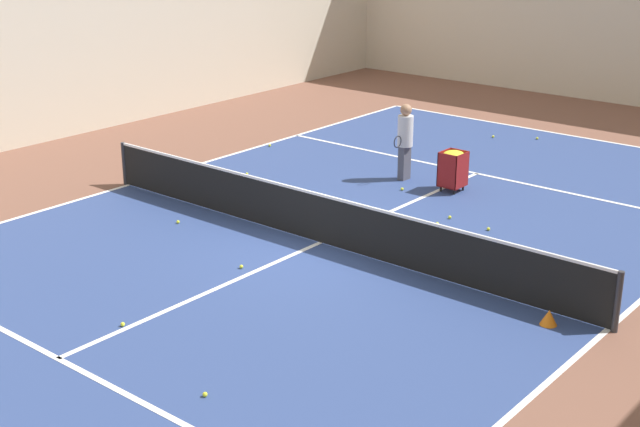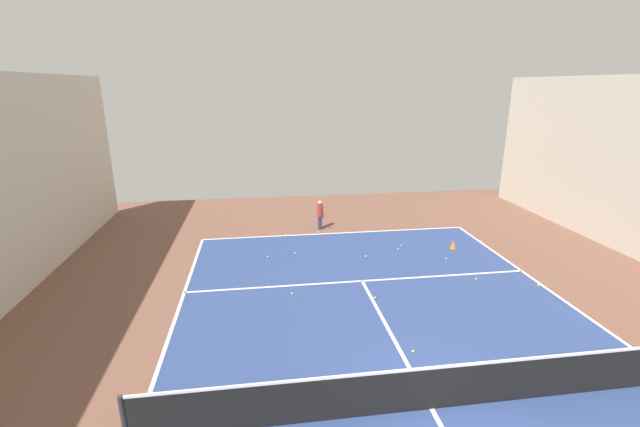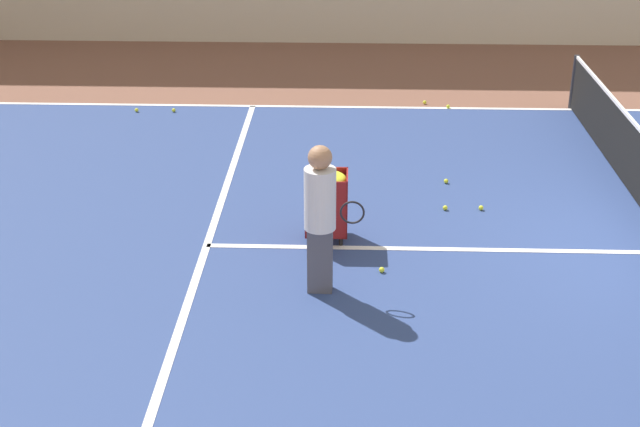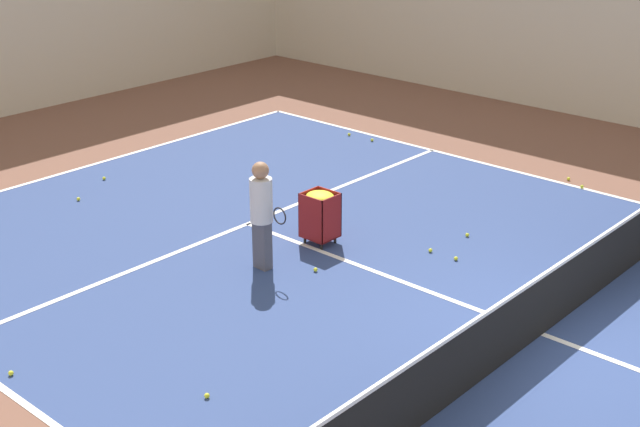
% 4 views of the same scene
% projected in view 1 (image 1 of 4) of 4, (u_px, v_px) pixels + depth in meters
% --- Properties ---
extents(ground_plane, '(35.08, 35.08, 0.00)m').
position_uv_depth(ground_plane, '(320.00, 243.00, 17.05)').
color(ground_plane, brown).
extents(court_playing_area, '(11.44, 21.48, 0.00)m').
position_uv_depth(court_playing_area, '(320.00, 243.00, 17.05)').
color(court_playing_area, navy).
rests_on(court_playing_area, ground).
extents(line_baseline_far, '(11.44, 0.10, 0.00)m').
position_uv_depth(line_baseline_far, '(565.00, 135.00, 24.86)').
color(line_baseline_far, white).
rests_on(line_baseline_far, ground).
extents(line_sideline_left, '(0.10, 21.48, 0.00)m').
position_uv_depth(line_sideline_left, '(129.00, 185.00, 20.48)').
color(line_sideline_left, white).
rests_on(line_sideline_left, ground).
extents(line_sideline_right, '(0.10, 21.48, 0.00)m').
position_uv_depth(line_sideline_right, '(608.00, 329.00, 13.62)').
color(line_sideline_right, white).
rests_on(line_sideline_right, ground).
extents(line_service_near, '(11.44, 0.10, 0.00)m').
position_uv_depth(line_service_near, '(58.00, 359.00, 12.76)').
color(line_service_near, white).
rests_on(line_service_near, ground).
extents(line_service_far, '(11.44, 0.10, 0.00)m').
position_uv_depth(line_service_far, '(477.00, 173.00, 21.34)').
color(line_service_far, white).
rests_on(line_service_far, ground).
extents(line_centre_service, '(0.10, 11.82, 0.00)m').
position_uv_depth(line_centre_service, '(320.00, 243.00, 17.05)').
color(line_centre_service, white).
rests_on(line_centre_service, ground).
extents(tennis_net, '(11.74, 0.10, 1.00)m').
position_uv_depth(tennis_net, '(320.00, 218.00, 16.88)').
color(tennis_net, '#2D2D33').
rests_on(tennis_net, ground).
extents(coach_at_net, '(0.37, 0.69, 1.80)m').
position_uv_depth(coach_at_net, '(405.00, 137.00, 20.57)').
color(coach_at_net, '#4C4C56').
rests_on(coach_at_net, ground).
extents(ball_cart, '(0.50, 0.54, 0.93)m').
position_uv_depth(ball_cart, '(453.00, 163.00, 19.87)').
color(ball_cart, maroon).
rests_on(ball_cart, ground).
extents(training_cone_0, '(0.27, 0.27, 0.25)m').
position_uv_depth(training_cone_0, '(549.00, 317.00, 13.74)').
color(training_cone_0, orange).
rests_on(training_cone_0, ground).
extents(tennis_ball_0, '(0.07, 0.07, 0.07)m').
position_uv_depth(tennis_ball_0, '(123.00, 324.00, 13.72)').
color(tennis_ball_0, yellow).
rests_on(tennis_ball_0, ground).
extents(tennis_ball_3, '(0.07, 0.07, 0.07)m').
position_uv_depth(tennis_ball_3, '(437.00, 224.00, 17.95)').
color(tennis_ball_3, yellow).
rests_on(tennis_ball_3, ground).
extents(tennis_ball_4, '(0.07, 0.07, 0.07)m').
position_uv_depth(tennis_ball_4, '(488.00, 229.00, 17.67)').
color(tennis_ball_4, yellow).
rests_on(tennis_ball_4, ground).
extents(tennis_ball_5, '(0.07, 0.07, 0.07)m').
position_uv_depth(tennis_ball_5, '(270.00, 145.00, 23.64)').
color(tennis_ball_5, yellow).
rests_on(tennis_ball_5, ground).
extents(tennis_ball_6, '(0.07, 0.07, 0.07)m').
position_uv_depth(tennis_ball_6, '(493.00, 137.00, 24.52)').
color(tennis_ball_6, yellow).
rests_on(tennis_ball_6, ground).
extents(tennis_ball_7, '(0.07, 0.07, 0.07)m').
position_uv_depth(tennis_ball_7, '(402.00, 189.00, 20.10)').
color(tennis_ball_7, yellow).
rests_on(tennis_ball_7, ground).
extents(tennis_ball_17, '(0.07, 0.07, 0.07)m').
position_uv_depth(tennis_ball_17, '(241.00, 267.00, 15.86)').
color(tennis_ball_17, yellow).
rests_on(tennis_ball_17, ground).
extents(tennis_ball_18, '(0.07, 0.07, 0.07)m').
position_uv_depth(tennis_ball_18, '(247.00, 174.00, 21.20)').
color(tennis_ball_18, yellow).
rests_on(tennis_ball_18, ground).
extents(tennis_ball_20, '(0.07, 0.07, 0.07)m').
position_uv_depth(tennis_ball_20, '(178.00, 222.00, 18.05)').
color(tennis_ball_20, yellow).
rests_on(tennis_ball_20, ground).
extents(tennis_ball_21, '(0.07, 0.07, 0.07)m').
position_uv_depth(tennis_ball_21, '(205.00, 394.00, 11.78)').
color(tennis_ball_21, yellow).
rests_on(tennis_ball_21, ground).
extents(tennis_ball_23, '(0.07, 0.07, 0.07)m').
position_uv_depth(tennis_ball_23, '(537.00, 138.00, 24.35)').
color(tennis_ball_23, yellow).
rests_on(tennis_ball_23, ground).
extents(tennis_ball_27, '(0.07, 0.07, 0.07)m').
position_uv_depth(tennis_ball_27, '(450.00, 217.00, 18.32)').
color(tennis_ball_27, yellow).
rests_on(tennis_ball_27, ground).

